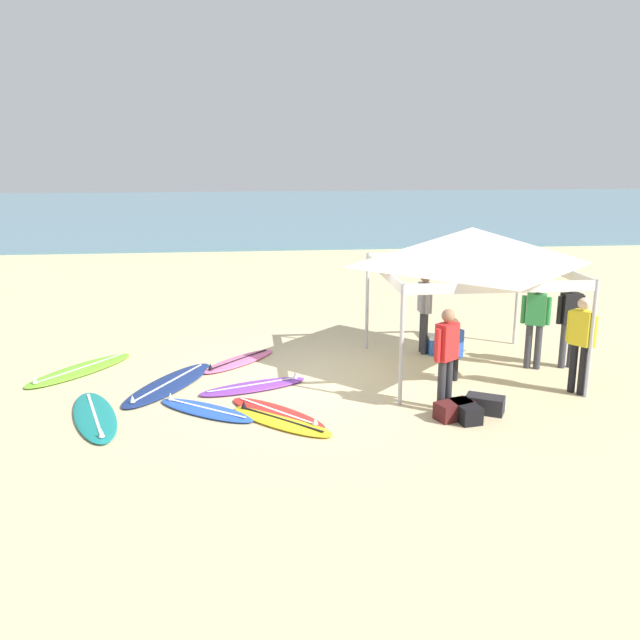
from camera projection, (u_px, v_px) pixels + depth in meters
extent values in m
plane|color=beige|center=(326.00, 379.00, 12.66)|extent=(80.00, 80.00, 0.00)
cube|color=#568499|center=(268.00, 210.00, 45.36)|extent=(80.00, 36.00, 0.10)
cylinder|color=#B7B7BC|center=(401.00, 346.00, 11.16)|extent=(0.07, 0.07, 2.05)
cylinder|color=#B7B7BC|center=(591.00, 340.00, 11.49)|extent=(0.07, 0.07, 2.05)
cylinder|color=#B7B7BC|center=(367.00, 302.00, 14.31)|extent=(0.07, 0.07, 2.05)
cylinder|color=#B7B7BC|center=(517.00, 298.00, 14.64)|extent=(0.07, 0.07, 2.05)
cube|color=white|center=(502.00, 287.00, 11.10)|extent=(3.26, 0.03, 0.18)
cube|color=white|center=(445.00, 256.00, 14.24)|extent=(3.26, 0.03, 0.18)
cube|color=white|center=(383.00, 272.00, 12.50)|extent=(0.03, 3.26, 0.18)
cube|color=white|center=(554.00, 268.00, 12.83)|extent=(0.03, 3.26, 0.18)
pyramid|color=white|center=(471.00, 246.00, 12.56)|extent=(3.38, 3.38, 0.70)
ellipsoid|color=yellow|center=(281.00, 421.00, 10.62)|extent=(1.77, 1.70, 0.07)
cube|color=black|center=(281.00, 419.00, 10.62)|extent=(1.23, 1.15, 0.01)
cone|color=black|center=(244.00, 404.00, 11.06)|extent=(0.09, 0.09, 0.12)
ellipsoid|color=#19847F|center=(95.00, 416.00, 10.82)|extent=(1.30, 2.38, 0.07)
cube|color=white|center=(94.00, 414.00, 10.81)|extent=(0.64, 1.88, 0.01)
cone|color=white|center=(101.00, 433.00, 9.96)|extent=(0.09, 0.09, 0.12)
ellipsoid|color=#7AD12D|center=(80.00, 370.00, 13.05)|extent=(2.00, 2.33, 0.07)
cube|color=white|center=(80.00, 368.00, 13.04)|extent=(1.29, 1.67, 0.01)
cone|color=white|center=(35.00, 380.00, 12.21)|extent=(0.09, 0.09, 0.12)
ellipsoid|color=purple|center=(253.00, 386.00, 12.15)|extent=(2.06, 1.20, 0.07)
cube|color=white|center=(253.00, 384.00, 12.14)|extent=(1.61, 0.63, 0.01)
cone|color=white|center=(295.00, 375.00, 12.48)|extent=(0.09, 0.09, 0.12)
ellipsoid|color=navy|center=(169.00, 384.00, 12.27)|extent=(1.82, 2.60, 0.07)
cube|color=white|center=(169.00, 382.00, 12.26)|extent=(1.06, 1.95, 0.01)
cone|color=white|center=(132.00, 399.00, 11.30)|extent=(0.09, 0.09, 0.12)
ellipsoid|color=blue|center=(206.00, 410.00, 11.07)|extent=(1.80, 1.52, 0.07)
cube|color=white|center=(206.00, 408.00, 11.06)|extent=(1.30, 0.98, 0.01)
cone|color=white|center=(170.00, 396.00, 11.42)|extent=(0.09, 0.09, 0.12)
ellipsoid|color=pink|center=(239.00, 361.00, 13.59)|extent=(1.68, 1.76, 0.07)
cube|color=black|center=(239.00, 359.00, 13.58)|extent=(1.14, 1.23, 0.01)
cone|color=black|center=(210.00, 366.00, 12.96)|extent=(0.09, 0.09, 0.12)
ellipsoid|color=red|center=(277.00, 413.00, 10.95)|extent=(1.75, 1.83, 0.07)
cube|color=white|center=(277.00, 411.00, 10.94)|extent=(1.19, 1.27, 0.01)
cone|color=white|center=(315.00, 421.00, 10.40)|extent=(0.09, 0.09, 0.12)
cylinder|color=#2D2D33|center=(441.00, 387.00, 10.96)|extent=(0.13, 0.13, 0.88)
cylinder|color=#2D2D33|center=(448.00, 384.00, 11.08)|extent=(0.13, 0.13, 0.88)
cube|color=red|center=(447.00, 342.00, 10.83)|extent=(0.42, 0.39, 0.60)
sphere|color=#9E7051|center=(448.00, 316.00, 10.73)|extent=(0.21, 0.21, 0.21)
cylinder|color=red|center=(438.00, 346.00, 10.69)|extent=(0.09, 0.09, 0.54)
cylinder|color=red|center=(456.00, 340.00, 10.99)|extent=(0.09, 0.09, 0.54)
cylinder|color=#2D2D33|center=(422.00, 331.00, 14.23)|extent=(0.13, 0.13, 0.88)
cylinder|color=#2D2D33|center=(425.00, 334.00, 14.06)|extent=(0.13, 0.13, 0.88)
cube|color=gray|center=(425.00, 298.00, 13.96)|extent=(0.22, 0.36, 0.60)
sphere|color=#9E7051|center=(426.00, 277.00, 13.85)|extent=(0.21, 0.21, 0.21)
cylinder|color=gray|center=(422.00, 296.00, 14.19)|extent=(0.09, 0.09, 0.54)
cylinder|color=gray|center=(428.00, 301.00, 13.74)|extent=(0.09, 0.09, 0.54)
cylinder|color=black|center=(582.00, 370.00, 11.76)|extent=(0.13, 0.13, 0.88)
cylinder|color=black|center=(573.00, 368.00, 11.89)|extent=(0.13, 0.13, 0.88)
cube|color=yellow|center=(582.00, 328.00, 11.64)|extent=(0.38, 0.42, 0.60)
sphere|color=beige|center=(584.00, 304.00, 11.53)|extent=(0.21, 0.21, 0.21)
cylinder|color=yellow|center=(594.00, 332.00, 11.47)|extent=(0.09, 0.09, 0.54)
cylinder|color=yellow|center=(569.00, 326.00, 11.81)|extent=(0.09, 0.09, 0.54)
cylinder|color=#383842|center=(572.00, 345.00, 13.22)|extent=(0.13, 0.13, 0.88)
cylinder|color=#383842|center=(563.00, 346.00, 13.19)|extent=(0.13, 0.13, 0.88)
cube|color=black|center=(571.00, 309.00, 13.02)|extent=(0.37, 0.24, 0.60)
sphere|color=beige|center=(573.00, 287.00, 12.92)|extent=(0.21, 0.21, 0.21)
cylinder|color=black|center=(582.00, 309.00, 13.07)|extent=(0.09, 0.09, 0.54)
cylinder|color=black|center=(559.00, 310.00, 12.99)|extent=(0.09, 0.09, 0.54)
cylinder|color=#383842|center=(538.00, 347.00, 13.13)|extent=(0.13, 0.13, 0.88)
cylinder|color=#383842|center=(528.00, 346.00, 13.18)|extent=(0.13, 0.13, 0.88)
cube|color=#2D8C47|center=(536.00, 309.00, 12.97)|extent=(0.42, 0.35, 0.60)
sphere|color=#9E7051|center=(538.00, 287.00, 12.86)|extent=(0.21, 0.21, 0.21)
cylinder|color=#2D8C47|center=(549.00, 311.00, 12.91)|extent=(0.09, 0.09, 0.54)
cylinder|color=#2D8C47|center=(523.00, 309.00, 13.04)|extent=(0.09, 0.09, 0.54)
cylinder|color=black|center=(447.00, 370.00, 12.44)|extent=(0.13, 0.13, 0.45)
cylinder|color=black|center=(455.00, 368.00, 12.54)|extent=(0.13, 0.13, 0.45)
cube|color=#2851B2|center=(452.00, 344.00, 12.37)|extent=(0.42, 0.36, 0.52)
sphere|color=beige|center=(453.00, 323.00, 12.27)|extent=(0.21, 0.21, 0.21)
cylinder|color=#2851B2|center=(443.00, 347.00, 12.25)|extent=(0.09, 0.09, 0.47)
cylinder|color=#2851B2|center=(461.00, 343.00, 12.49)|extent=(0.09, 0.09, 0.47)
cube|color=black|center=(465.00, 411.00, 10.74)|extent=(0.42, 0.65, 0.28)
cube|color=#232328|center=(485.00, 404.00, 11.03)|extent=(0.68, 0.57, 0.28)
cube|color=#4C1919|center=(454.00, 410.00, 10.79)|extent=(0.68, 0.53, 0.28)
cube|color=#2D60B7|center=(439.00, 346.00, 14.15)|extent=(0.48, 0.34, 0.34)
cube|color=white|center=(440.00, 337.00, 14.10)|extent=(0.50, 0.36, 0.05)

